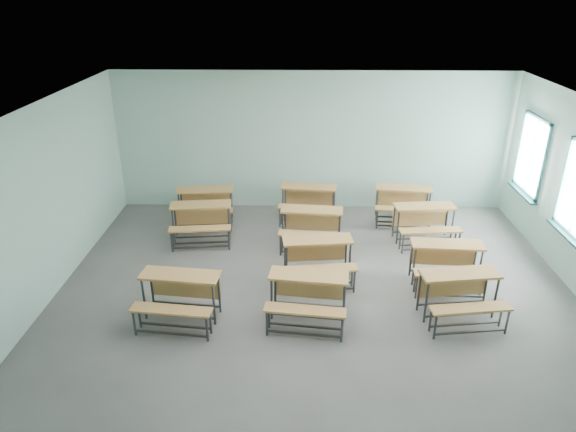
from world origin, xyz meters
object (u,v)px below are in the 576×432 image
desk_unit_r0c2 (461,290)px  desk_unit_r2c2 (425,219)px  desk_unit_r3c0 (205,201)px  desk_unit_r3c1 (308,198)px  desk_unit_r0c0 (179,292)px  desk_unit_r0c1 (308,292)px  desk_unit_r1c2 (447,259)px  desk_unit_r2c0 (201,217)px  desk_unit_r2c1 (311,223)px  desk_unit_r3c2 (403,200)px  desk_unit_r1c1 (318,254)px

desk_unit_r0c2 → desk_unit_r2c2: size_ratio=1.02×
desk_unit_r3c0 → desk_unit_r3c1: size_ratio=0.98×
desk_unit_r0c0 → desk_unit_r0c1: (2.02, 0.04, 0.00)m
desk_unit_r3c0 → desk_unit_r2c2: bearing=-15.2°
desk_unit_r1c2 → desk_unit_r2c0: size_ratio=0.97×
desk_unit_r0c0 → desk_unit_r1c2: same height
desk_unit_r0c2 → desk_unit_r2c1: (-2.31, 2.44, 0.00)m
desk_unit_r2c1 → desk_unit_r3c1: size_ratio=0.98×
desk_unit_r0c1 → desk_unit_r3c1: bearing=96.1°
desk_unit_r0c2 → desk_unit_r1c2: same height
desk_unit_r0c0 → desk_unit_r3c2: (4.19, 3.85, 0.00)m
desk_unit_r1c2 → desk_unit_r3c2: same height
desk_unit_r0c2 → desk_unit_r1c1: (-2.21, 1.12, 0.00)m
desk_unit_r1c1 → desk_unit_r3c0: bearing=128.8°
desk_unit_r3c0 → desk_unit_r0c0: bearing=-91.8°
desk_unit_r3c1 → desk_unit_r2c1: bearing=-80.7°
desk_unit_r0c0 → desk_unit_r2c0: same height
desk_unit_r1c1 → desk_unit_r2c0: same height
desk_unit_r3c2 → desk_unit_r1c2: bearing=-77.9°
desk_unit_r2c1 → desk_unit_r2c0: bearing=-179.7°
desk_unit_r1c2 → desk_unit_r0c1: bearing=-152.7°
desk_unit_r1c2 → desk_unit_r2c1: 2.76m
desk_unit_r2c2 → desk_unit_r1c2: bearing=-94.6°
desk_unit_r1c2 → desk_unit_r3c2: size_ratio=0.97×
desk_unit_r2c2 → desk_unit_r3c2: same height
desk_unit_r0c0 → desk_unit_r3c2: 5.69m
desk_unit_r2c0 → desk_unit_r3c2: bearing=7.6°
desk_unit_r3c0 → desk_unit_r3c2: 4.40m
desk_unit_r0c1 → desk_unit_r3c1: size_ratio=1.00×
desk_unit_r1c2 → desk_unit_r3c1: (-2.40, 2.73, 0.00)m
desk_unit_r3c0 → desk_unit_r3c1: 2.29m
desk_unit_r0c1 → desk_unit_r3c0: (-2.23, 3.62, 0.00)m
desk_unit_r0c0 → desk_unit_r0c2: same height
desk_unit_r2c0 → desk_unit_r3c0: 0.86m
desk_unit_r0c0 → desk_unit_r2c2: bearing=38.6°
desk_unit_r0c1 → desk_unit_r3c0: 4.25m
desk_unit_r2c1 → desk_unit_r3c2: 2.42m
desk_unit_r0c2 → desk_unit_r2c0: bearing=142.3°
desk_unit_r3c1 → desk_unit_r3c2: 2.12m
desk_unit_r0c1 → desk_unit_r1c1: size_ratio=1.00×
desk_unit_r3c1 → desk_unit_r3c2: (2.12, -0.03, 0.00)m
desk_unit_r3c0 → desk_unit_r1c1: bearing=-49.6°
desk_unit_r0c2 → desk_unit_r1c2: 1.00m
desk_unit_r0c0 → desk_unit_r1c1: 2.55m
desk_unit_r1c1 → desk_unit_r2c0: size_ratio=1.01×
desk_unit_r0c1 → desk_unit_r1c2: size_ratio=1.04×
desk_unit_r0c1 → desk_unit_r2c1: size_ratio=1.01×
desk_unit_r1c2 → desk_unit_r2c0: bearing=163.3°
desk_unit_r3c0 → desk_unit_r1c2: bearing=-33.2°
desk_unit_r2c2 → desk_unit_r0c2: bearing=-95.7°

